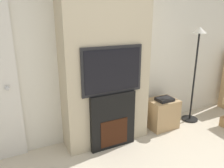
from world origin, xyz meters
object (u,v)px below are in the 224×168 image
(floor_lamp, at_px, (196,60))
(media_stand, at_px, (162,113))
(fireplace, at_px, (112,120))
(television, at_px, (112,70))

(floor_lamp, relative_size, media_stand, 3.05)
(fireplace, relative_size, television, 0.94)
(floor_lamp, xyz_separation_m, media_stand, (-0.64, 0.02, -0.85))
(television, relative_size, media_stand, 1.61)
(fireplace, height_order, television, television)
(floor_lamp, height_order, media_stand, floor_lamp)
(media_stand, bearing_deg, floor_lamp, -1.86)
(television, distance_m, media_stand, 1.35)
(television, height_order, media_stand, television)
(television, distance_m, floor_lamp, 1.65)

